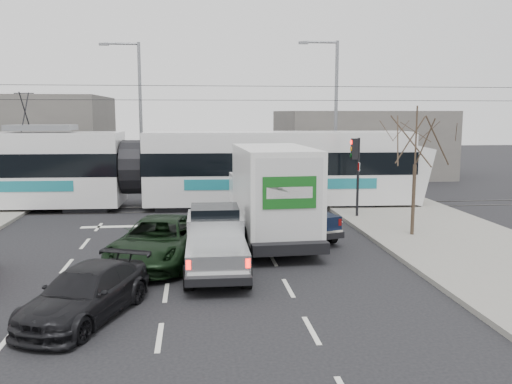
{
  "coord_description": "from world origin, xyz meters",
  "views": [
    {
      "loc": [
        -0.89,
        -17.46,
        4.89
      ],
      "look_at": [
        1.53,
        3.4,
        1.8
      ],
      "focal_mm": 38.0,
      "sensor_mm": 36.0,
      "label": 1
    }
  ],
  "objects": [
    {
      "name": "bare_tree",
      "position": [
        7.6,
        2.5,
        3.79
      ],
      "size": [
        2.4,
        2.4,
        5.0
      ],
      "color": "#47382B",
      "rests_on": "ground"
    },
    {
      "name": "sidewalk_right",
      "position": [
        9.0,
        0.0,
        0.07
      ],
      "size": [
        6.0,
        60.0,
        0.15
      ],
      "primitive_type": "cube",
      "color": "gray",
      "rests_on": "ground"
    },
    {
      "name": "ground",
      "position": [
        0.0,
        0.0,
        0.0
      ],
      "size": [
        120.0,
        120.0,
        0.0
      ],
      "primitive_type": "plane",
      "color": "black",
      "rests_on": "ground"
    },
    {
      "name": "silver_pickup",
      "position": [
        -0.25,
        -0.88,
        0.94
      ],
      "size": [
        1.95,
        5.25,
        1.89
      ],
      "rotation": [
        0.0,
        0.0,
        -0.01
      ],
      "color": "black",
      "rests_on": "ground"
    },
    {
      "name": "rails",
      "position": [
        0.0,
        10.0,
        0.01
      ],
      "size": [
        60.0,
        1.6,
        0.03
      ],
      "primitive_type": "cube",
      "color": "#33302D",
      "rests_on": "ground"
    },
    {
      "name": "building_left",
      "position": [
        -14.0,
        22.0,
        3.0
      ],
      "size": [
        14.0,
        10.0,
        6.0
      ],
      "primitive_type": "cube",
      "color": "#67635E",
      "rests_on": "ground"
    },
    {
      "name": "dark_car",
      "position": [
        -3.51,
        -4.63,
        0.61
      ],
      "size": [
        3.15,
        4.55,
        1.22
      ],
      "primitive_type": "imported",
      "rotation": [
        0.0,
        0.0,
        -0.38
      ],
      "color": "black",
      "rests_on": "ground"
    },
    {
      "name": "tram",
      "position": [
        -3.99,
        10.42,
        2.07
      ],
      "size": [
        28.64,
        4.26,
        5.83
      ],
      "rotation": [
        0.0,
        0.0,
        -0.05
      ],
      "color": "silver",
      "rests_on": "ground"
    },
    {
      "name": "building_right",
      "position": [
        12.0,
        24.0,
        2.5
      ],
      "size": [
        12.0,
        10.0,
        5.0
      ],
      "primitive_type": "cube",
      "color": "#67635E",
      "rests_on": "ground"
    },
    {
      "name": "box_truck",
      "position": [
        2.01,
        2.49,
        1.8
      ],
      "size": [
        2.81,
        7.4,
        3.65
      ],
      "rotation": [
        0.0,
        0.0,
        0.04
      ],
      "color": "black",
      "rests_on": "ground"
    },
    {
      "name": "street_lamp_near",
      "position": [
        7.31,
        14.0,
        5.11
      ],
      "size": [
        2.38,
        0.25,
        9.0
      ],
      "color": "slate",
      "rests_on": "ground"
    },
    {
      "name": "green_car",
      "position": [
        -2.06,
        0.07,
        0.74
      ],
      "size": [
        3.48,
        5.69,
        1.47
      ],
      "primitive_type": "imported",
      "rotation": [
        0.0,
        0.0,
        -0.21
      ],
      "color": "black",
      "rests_on": "ground"
    },
    {
      "name": "navy_pickup",
      "position": [
        2.91,
        3.37,
        0.94
      ],
      "size": [
        2.99,
        4.83,
        1.91
      ],
      "rotation": [
        0.0,
        0.0,
        0.32
      ],
      "color": "black",
      "rests_on": "ground"
    },
    {
      "name": "traffic_signal",
      "position": [
        6.47,
        6.5,
        2.74
      ],
      "size": [
        0.44,
        0.44,
        3.6
      ],
      "color": "black",
      "rests_on": "ground"
    },
    {
      "name": "catenary",
      "position": [
        0.0,
        10.0,
        3.88
      ],
      "size": [
        60.0,
        0.2,
        7.0
      ],
      "color": "black",
      "rests_on": "ground"
    },
    {
      "name": "street_lamp_far",
      "position": [
        -4.19,
        16.0,
        5.11
      ],
      "size": [
        2.38,
        0.25,
        9.0
      ],
      "color": "slate",
      "rests_on": "ground"
    }
  ]
}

